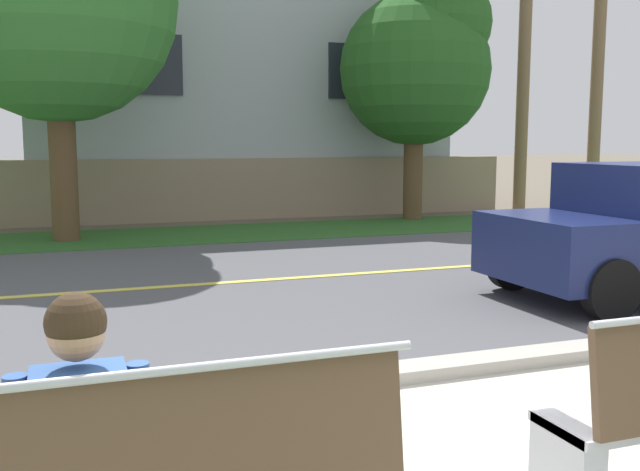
% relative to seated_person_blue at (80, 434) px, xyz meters
% --- Properties ---
extents(ground_plane, '(140.00, 140.00, 0.00)m').
position_rel_seated_person_blue_xyz_m(ground_plane, '(1.70, 7.58, -0.68)').
color(ground_plane, '#665B4C').
extents(curb_edge, '(44.00, 0.30, 0.11)m').
position_rel_seated_person_blue_xyz_m(curb_edge, '(1.70, 1.93, -0.62)').
color(curb_edge, '#ADA89E').
rests_on(curb_edge, ground_plane).
extents(street_asphalt, '(52.00, 8.00, 0.01)m').
position_rel_seated_person_blue_xyz_m(street_asphalt, '(1.70, 6.08, -0.67)').
color(street_asphalt, '#515156').
rests_on(street_asphalt, ground_plane).
extents(road_centre_line, '(48.00, 0.14, 0.01)m').
position_rel_seated_person_blue_xyz_m(road_centre_line, '(1.70, 6.08, -0.67)').
color(road_centre_line, '#E0CC4C').
rests_on(road_centre_line, ground_plane).
extents(far_verge_grass, '(48.00, 2.80, 0.02)m').
position_rel_seated_person_blue_xyz_m(far_verge_grass, '(1.70, 10.97, -0.67)').
color(far_verge_grass, '#2D6026').
rests_on(far_verge_grass, ground_plane).
extents(seated_person_blue, '(0.52, 0.68, 1.25)m').
position_rel_seated_person_blue_xyz_m(seated_person_blue, '(0.00, 0.00, 0.00)').
color(seated_person_blue, black).
rests_on(seated_person_blue, ground_plane).
extents(shade_tree_centre, '(3.39, 3.39, 5.60)m').
position_rel_seated_person_blue_xyz_m(shade_tree_centre, '(7.75, 11.96, 2.96)').
color(shade_tree_centre, brown).
rests_on(shade_tree_centre, ground_plane).
extents(garden_wall, '(13.00, 0.36, 1.40)m').
position_rel_seated_person_blue_xyz_m(garden_wall, '(4.22, 13.46, 0.02)').
color(garden_wall, gray).
rests_on(garden_wall, ground_plane).
extents(house_across_street, '(10.89, 6.91, 6.86)m').
position_rel_seated_person_blue_xyz_m(house_across_street, '(4.39, 16.66, 2.80)').
color(house_across_street, '#A3ADB2').
rests_on(house_across_street, ground_plane).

